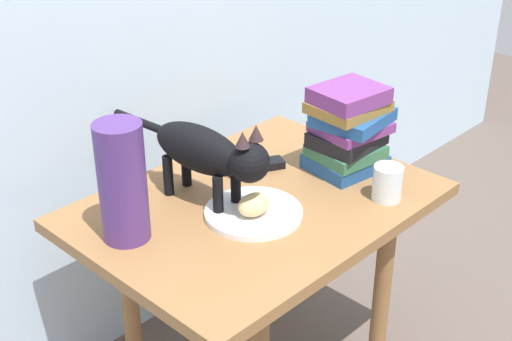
% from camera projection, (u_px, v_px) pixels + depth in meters
% --- Properties ---
extents(side_table, '(0.82, 0.60, 0.56)m').
position_uv_depth(side_table, '(256.00, 228.00, 1.72)').
color(side_table, olive).
rests_on(side_table, ground).
extents(plate, '(0.22, 0.22, 0.01)m').
position_uv_depth(plate, '(253.00, 213.00, 1.62)').
color(plate, white).
rests_on(plate, side_table).
extents(bread_roll, '(0.08, 0.06, 0.05)m').
position_uv_depth(bread_roll, '(254.00, 205.00, 1.59)').
color(bread_roll, '#E0BC7A').
rests_on(bread_roll, plate).
extents(cat, '(0.11, 0.48, 0.23)m').
position_uv_depth(cat, '(208.00, 152.00, 1.61)').
color(cat, black).
rests_on(cat, side_table).
extents(book_stack, '(0.20, 0.19, 0.23)m').
position_uv_depth(book_stack, '(348.00, 130.00, 1.77)').
color(book_stack, '#1E4C8C').
rests_on(book_stack, side_table).
extents(green_vase, '(0.10, 0.10, 0.27)m').
position_uv_depth(green_vase, '(122.00, 183.00, 1.49)').
color(green_vase, '#4C2D72').
rests_on(green_vase, side_table).
extents(candle_jar, '(0.07, 0.07, 0.08)m').
position_uv_depth(candle_jar, '(387.00, 185.00, 1.68)').
color(candle_jar, silver).
rests_on(candle_jar, side_table).
extents(tv_remote, '(0.15, 0.11, 0.02)m').
position_uv_depth(tv_remote, '(255.00, 166.00, 1.82)').
color(tv_remote, black).
rests_on(tv_remote, side_table).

